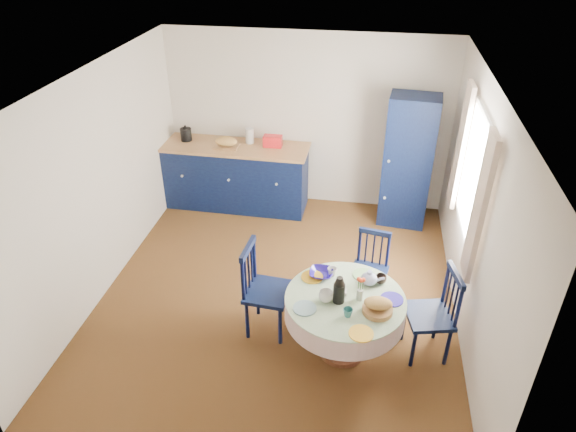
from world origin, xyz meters
name	(u,v)px	position (x,y,z in m)	size (l,w,h in m)	color
floor	(279,291)	(0.00, 0.00, 0.00)	(4.50, 4.50, 0.00)	black
ceiling	(276,81)	(0.00, 0.00, 2.50)	(4.50, 4.50, 0.00)	white
wall_back	(307,122)	(0.00, 2.25, 1.25)	(4.00, 0.02, 2.50)	white
wall_left	(100,184)	(-2.00, 0.00, 1.25)	(0.02, 4.50, 2.50)	white
wall_right	(476,215)	(2.00, 0.00, 1.25)	(0.02, 4.50, 2.50)	white
window	(472,177)	(1.95, 0.30, 1.52)	(0.10, 1.74, 1.45)	white
kitchen_counter	(235,175)	(-1.00, 1.90, 0.49)	(2.15, 0.70, 1.20)	black
pantry_cabinet	(408,162)	(1.43, 1.85, 0.92)	(0.68, 0.52, 1.84)	black
dining_table	(346,308)	(0.81, -0.81, 0.58)	(1.15, 1.15, 0.98)	brown
chair_left	(264,289)	(-0.04, -0.61, 0.52)	(0.47, 0.49, 1.03)	black
chair_far	(370,269)	(1.02, 0.02, 0.44)	(0.45, 0.44, 0.88)	black
chair_right	(433,313)	(1.65, -0.67, 0.50)	(0.51, 0.53, 0.99)	black
mug_a	(326,296)	(0.62, -0.88, 0.75)	(0.14, 0.14, 0.11)	silver
mug_b	(348,313)	(0.84, -1.06, 0.74)	(0.09, 0.09, 0.09)	#2D6B69
mug_c	(381,279)	(1.13, -0.52, 0.74)	(0.11, 0.11, 0.09)	black
mug_d	(332,272)	(0.64, -0.49, 0.74)	(0.10, 0.10, 0.09)	silver
cobalt_bowl	(321,273)	(0.53, -0.51, 0.73)	(0.24, 0.24, 0.06)	navy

